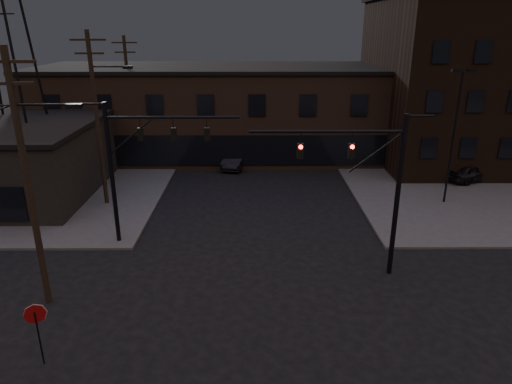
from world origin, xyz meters
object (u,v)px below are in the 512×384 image
traffic_signal_near (375,179)px  car_crossing (236,158)px  traffic_signal_far (134,158)px  parked_car_lot_b (424,167)px  stop_sign (36,320)px  parked_car_lot_a (472,172)px

traffic_signal_near → car_crossing: (-7.19, 18.59, -4.16)m
traffic_signal_far → parked_car_lot_b: 24.39m
stop_sign → car_crossing: bearing=76.2°
stop_sign → parked_car_lot_b: size_ratio=0.58×
stop_sign → parked_car_lot_a: (24.95, 20.59, -0.94)m
parked_car_lot_a → car_crossing: 19.31m
parked_car_lot_a → car_crossing: (-18.78, 4.48, -0.13)m
traffic_signal_far → stop_sign: bearing=-97.3°
stop_sign → car_crossing: (6.17, 25.07, -1.07)m
traffic_signal_far → car_crossing: (4.88, 15.09, -4.24)m
parked_car_lot_b → parked_car_lot_a: bearing=-103.0°
traffic_signal_far → parked_car_lot_a: size_ratio=1.81×
traffic_signal_near → parked_car_lot_a: size_ratio=1.81×
traffic_signal_near → traffic_signal_far: same height
traffic_signal_far → car_crossing: traffic_signal_far is taller
parked_car_lot_b → car_crossing: bearing=97.7°
parked_car_lot_a → parked_car_lot_b: 3.63m
stop_sign → car_crossing: stop_sign is taller
traffic_signal_far → car_crossing: size_ratio=1.70×
stop_sign → car_crossing: size_ratio=0.53×
car_crossing → parked_car_lot_b: bearing=2.2°
traffic_signal_near → stop_sign: traffic_signal_near is taller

